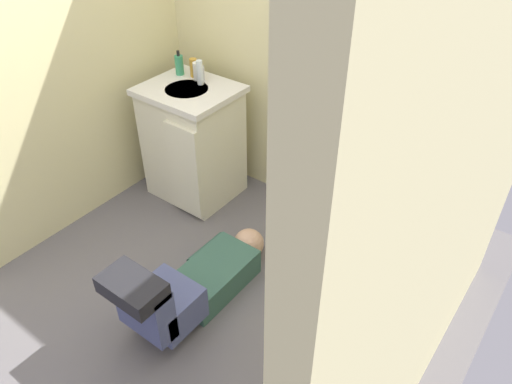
{
  "coord_description": "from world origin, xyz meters",
  "views": [
    {
      "loc": [
        1.39,
        -1.4,
        2.18
      ],
      "look_at": [
        0.01,
        0.44,
        0.45
      ],
      "focal_mm": 34.38,
      "sensor_mm": 36.0,
      "label": 1
    }
  ],
  "objects_px": {
    "toilet_paper_roll": "(357,380)",
    "faucet": "(203,73)",
    "toiletry_bag": "(434,154)",
    "bottle_amber": "(194,68)",
    "tissue_box": "(406,146)",
    "paper_towel_roll": "(316,260)",
    "vanity_cabinet": "(193,142)",
    "bottle_white": "(197,71)",
    "person_plumber": "(191,284)",
    "bottle_clear": "(200,73)",
    "toilet": "(393,220)",
    "soap_dispenser": "(179,65)"
  },
  "relations": [
    {
      "from": "bottle_clear",
      "to": "paper_towel_roll",
      "type": "height_order",
      "value": "bottle_clear"
    },
    {
      "from": "toiletry_bag",
      "to": "toilet_paper_roll",
      "type": "bearing_deg",
      "value": -81.52
    },
    {
      "from": "bottle_clear",
      "to": "toiletry_bag",
      "type": "bearing_deg",
      "value": 4.12
    },
    {
      "from": "faucet",
      "to": "person_plumber",
      "type": "relative_size",
      "value": 0.09
    },
    {
      "from": "toilet",
      "to": "toiletry_bag",
      "type": "height_order",
      "value": "toiletry_bag"
    },
    {
      "from": "toiletry_bag",
      "to": "bottle_amber",
      "type": "xyz_separation_m",
      "value": [
        -1.64,
        -0.04,
        0.08
      ]
    },
    {
      "from": "tissue_box",
      "to": "paper_towel_roll",
      "type": "distance_m",
      "value": 0.84
    },
    {
      "from": "bottle_white",
      "to": "toilet_paper_roll",
      "type": "height_order",
      "value": "bottle_white"
    },
    {
      "from": "soap_dispenser",
      "to": "bottle_white",
      "type": "distance_m",
      "value": 0.15
    },
    {
      "from": "toilet",
      "to": "bottle_white",
      "type": "distance_m",
      "value": 1.56
    },
    {
      "from": "tissue_box",
      "to": "toilet_paper_roll",
      "type": "bearing_deg",
      "value": -72.67
    },
    {
      "from": "faucet",
      "to": "bottle_amber",
      "type": "xyz_separation_m",
      "value": [
        -0.09,
        0.01,
        0.01
      ]
    },
    {
      "from": "paper_towel_roll",
      "to": "bottle_white",
      "type": "bearing_deg",
      "value": 163.89
    },
    {
      "from": "bottle_clear",
      "to": "soap_dispenser",
      "type": "bearing_deg",
      "value": 170.79
    },
    {
      "from": "tissue_box",
      "to": "bottle_amber",
      "type": "height_order",
      "value": "bottle_amber"
    },
    {
      "from": "tissue_box",
      "to": "toilet_paper_roll",
      "type": "distance_m",
      "value": 1.22
    },
    {
      "from": "toilet",
      "to": "toiletry_bag",
      "type": "bearing_deg",
      "value": 40.77
    },
    {
      "from": "vanity_cabinet",
      "to": "tissue_box",
      "type": "height_order",
      "value": "tissue_box"
    },
    {
      "from": "soap_dispenser",
      "to": "bottle_clear",
      "type": "distance_m",
      "value": 0.22
    },
    {
      "from": "vanity_cabinet",
      "to": "tissue_box",
      "type": "relative_size",
      "value": 3.73
    },
    {
      "from": "toilet",
      "to": "toiletry_bag",
      "type": "distance_m",
      "value": 0.46
    },
    {
      "from": "toilet",
      "to": "bottle_amber",
      "type": "relative_size",
      "value": 6.07
    },
    {
      "from": "toilet_paper_roll",
      "to": "faucet",
      "type": "bearing_deg",
      "value": 152.8
    },
    {
      "from": "person_plumber",
      "to": "toiletry_bag",
      "type": "height_order",
      "value": "toiletry_bag"
    },
    {
      "from": "tissue_box",
      "to": "toiletry_bag",
      "type": "distance_m",
      "value": 0.15
    },
    {
      "from": "soap_dispenser",
      "to": "vanity_cabinet",
      "type": "bearing_deg",
      "value": -33.1
    },
    {
      "from": "person_plumber",
      "to": "soap_dispenser",
      "type": "bearing_deg",
      "value": 133.66
    },
    {
      "from": "person_plumber",
      "to": "paper_towel_roll",
      "type": "bearing_deg",
      "value": 55.29
    },
    {
      "from": "tissue_box",
      "to": "paper_towel_roll",
      "type": "relative_size",
      "value": 0.93
    },
    {
      "from": "person_plumber",
      "to": "soap_dispenser",
      "type": "height_order",
      "value": "soap_dispenser"
    },
    {
      "from": "toilet_paper_roll",
      "to": "bottle_amber",
      "type": "bearing_deg",
      "value": 153.7
    },
    {
      "from": "soap_dispenser",
      "to": "toilet_paper_roll",
      "type": "height_order",
      "value": "soap_dispenser"
    },
    {
      "from": "faucet",
      "to": "toilet_paper_roll",
      "type": "xyz_separation_m",
      "value": [
        1.68,
        -0.87,
        -0.82
      ]
    },
    {
      "from": "bottle_white",
      "to": "paper_towel_roll",
      "type": "bearing_deg",
      "value": -16.11
    },
    {
      "from": "faucet",
      "to": "soap_dispenser",
      "type": "xyz_separation_m",
      "value": [
        -0.19,
        -0.02,
        0.02
      ]
    },
    {
      "from": "bottle_white",
      "to": "toilet_paper_roll",
      "type": "distance_m",
      "value": 2.09
    },
    {
      "from": "faucet",
      "to": "bottle_clear",
      "type": "xyz_separation_m",
      "value": [
        0.03,
        -0.06,
        0.03
      ]
    },
    {
      "from": "person_plumber",
      "to": "toilet_paper_roll",
      "type": "relative_size",
      "value": 9.68
    },
    {
      "from": "bottle_amber",
      "to": "bottle_clear",
      "type": "height_order",
      "value": "bottle_clear"
    },
    {
      "from": "tissue_box",
      "to": "bottle_white",
      "type": "xyz_separation_m",
      "value": [
        -1.43,
        -0.07,
        0.08
      ]
    },
    {
      "from": "bottle_white",
      "to": "toiletry_bag",
      "type": "bearing_deg",
      "value": 2.52
    },
    {
      "from": "person_plumber",
      "to": "bottle_white",
      "type": "bearing_deg",
      "value": 128.23
    },
    {
      "from": "toiletry_bag",
      "to": "toilet_paper_roll",
      "type": "xyz_separation_m",
      "value": [
        0.14,
        -0.92,
        -0.76
      ]
    },
    {
      "from": "vanity_cabinet",
      "to": "tissue_box",
      "type": "bearing_deg",
      "value": 8.18
    },
    {
      "from": "paper_towel_roll",
      "to": "toilet_paper_roll",
      "type": "relative_size",
      "value": 2.14
    },
    {
      "from": "tissue_box",
      "to": "toilet_paper_roll",
      "type": "xyz_separation_m",
      "value": [
        0.29,
        -0.92,
        -0.75
      ]
    },
    {
      "from": "person_plumber",
      "to": "toilet",
      "type": "bearing_deg",
      "value": 52.15
    },
    {
      "from": "soap_dispenser",
      "to": "toilet_paper_roll",
      "type": "bearing_deg",
      "value": -24.28
    },
    {
      "from": "bottle_white",
      "to": "toilet",
      "type": "bearing_deg",
      "value": -0.81
    },
    {
      "from": "toiletry_bag",
      "to": "bottle_amber",
      "type": "height_order",
      "value": "bottle_amber"
    }
  ]
}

